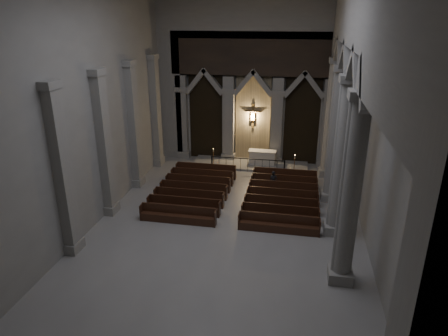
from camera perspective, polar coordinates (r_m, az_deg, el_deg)
name	(u,v)px	position (r m, az deg, el deg)	size (l,w,h in m)	color
room	(223,86)	(17.83, -0.11, 11.64)	(24.00, 24.10, 12.00)	gray
sanctuary_wall	(254,74)	(29.26, 4.26, 13.28)	(14.00, 0.77, 12.00)	gray
right_arcade	(351,80)	(18.92, 17.66, 11.92)	(1.00, 24.00, 12.00)	gray
left_pilasters	(121,137)	(24.00, -14.55, 4.36)	(0.60, 13.00, 8.03)	gray
sanctuary_step	(250,164)	(29.94, 3.72, 0.55)	(8.50, 2.60, 0.15)	gray
altar	(262,157)	(29.73, 5.48, 1.56)	(2.03, 0.81, 1.03)	beige
altar_rail	(248,163)	(28.44, 3.39, 0.76)	(5.29, 0.09, 1.04)	black
candle_stand_left	(213,162)	(29.46, -1.52, 0.90)	(0.24, 0.24, 1.45)	#A06A31
candle_stand_right	(294,170)	(28.10, 9.95, -0.35)	(0.27, 0.27, 1.60)	#A06A31
pews	(237,196)	(24.17, 1.86, -3.98)	(9.59, 7.07, 0.93)	black
worshipper	(273,182)	(25.40, 7.06, -1.93)	(0.50, 0.33, 1.36)	black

